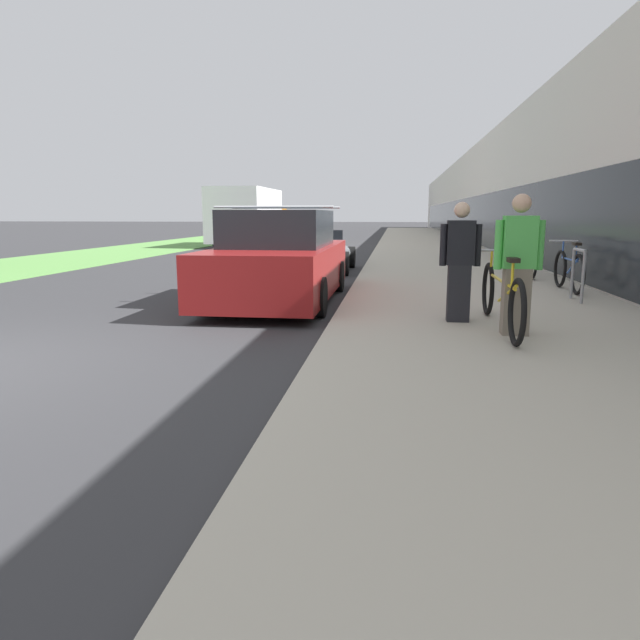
{
  "coord_description": "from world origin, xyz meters",
  "views": [
    {
      "loc": [
        4.55,
        -4.68,
        1.5
      ],
      "look_at": [
        2.2,
        13.17,
        -1.84
      ],
      "focal_mm": 32.0,
      "sensor_mm": 36.0,
      "label": 1
    }
  ],
  "objects_px": {
    "bike_rack_hoop": "(578,269)",
    "parked_sedan_curbside": "(280,261)",
    "vintage_roadster_curbside": "(320,253)",
    "cruiser_bike_nearest": "(569,270)",
    "person_rider": "(518,265)",
    "moving_truck": "(249,217)",
    "tandem_bicycle": "(501,297)",
    "cruiser_bike_middle": "(527,260)",
    "person_bystander": "(460,262)"
  },
  "relations": [
    {
      "from": "bike_rack_hoop",
      "to": "parked_sedan_curbside",
      "type": "xyz_separation_m",
      "value": [
        -4.89,
        0.09,
        0.08
      ]
    },
    {
      "from": "vintage_roadster_curbside",
      "to": "cruiser_bike_nearest",
      "type": "bearing_deg",
      "value": -40.14
    },
    {
      "from": "cruiser_bike_nearest",
      "to": "vintage_roadster_curbside",
      "type": "relative_size",
      "value": 0.47
    },
    {
      "from": "person_rider",
      "to": "cruiser_bike_nearest",
      "type": "relative_size",
      "value": 0.89
    },
    {
      "from": "person_rider",
      "to": "moving_truck",
      "type": "height_order",
      "value": "moving_truck"
    },
    {
      "from": "tandem_bicycle",
      "to": "cruiser_bike_middle",
      "type": "distance_m",
      "value": 6.35
    },
    {
      "from": "bike_rack_hoop",
      "to": "cruiser_bike_nearest",
      "type": "distance_m",
      "value": 1.29
    },
    {
      "from": "person_bystander",
      "to": "vintage_roadster_curbside",
      "type": "xyz_separation_m",
      "value": [
        -2.83,
        7.68,
        -0.42
      ]
    },
    {
      "from": "cruiser_bike_nearest",
      "to": "moving_truck",
      "type": "xyz_separation_m",
      "value": [
        -10.15,
        16.29,
        0.86
      ]
    },
    {
      "from": "tandem_bicycle",
      "to": "vintage_roadster_curbside",
      "type": "bearing_deg",
      "value": 112.05
    },
    {
      "from": "tandem_bicycle",
      "to": "cruiser_bike_nearest",
      "type": "bearing_deg",
      "value": 63.81
    },
    {
      "from": "person_rider",
      "to": "parked_sedan_curbside",
      "type": "relative_size",
      "value": 0.33
    },
    {
      "from": "parked_sedan_curbside",
      "to": "vintage_roadster_curbside",
      "type": "bearing_deg",
      "value": 90.3
    },
    {
      "from": "bike_rack_hoop",
      "to": "moving_truck",
      "type": "height_order",
      "value": "moving_truck"
    },
    {
      "from": "tandem_bicycle",
      "to": "cruiser_bike_nearest",
      "type": "distance_m",
      "value": 4.21
    },
    {
      "from": "bike_rack_hoop",
      "to": "vintage_roadster_curbside",
      "type": "xyz_separation_m",
      "value": [
        -4.92,
        5.6,
        -0.17
      ]
    },
    {
      "from": "cruiser_bike_nearest",
      "to": "parked_sedan_curbside",
      "type": "xyz_separation_m",
      "value": [
        -5.11,
        -1.17,
        0.21
      ]
    },
    {
      "from": "moving_truck",
      "to": "bike_rack_hoop",
      "type": "bearing_deg",
      "value": -60.52
    },
    {
      "from": "moving_truck",
      "to": "person_bystander",
      "type": "bearing_deg",
      "value": -68.25
    },
    {
      "from": "cruiser_bike_nearest",
      "to": "moving_truck",
      "type": "height_order",
      "value": "moving_truck"
    },
    {
      "from": "person_rider",
      "to": "person_bystander",
      "type": "bearing_deg",
      "value": 126.24
    },
    {
      "from": "parked_sedan_curbside",
      "to": "cruiser_bike_middle",
      "type": "bearing_deg",
      "value": 35.81
    },
    {
      "from": "person_bystander",
      "to": "cruiser_bike_middle",
      "type": "relative_size",
      "value": 0.87
    },
    {
      "from": "cruiser_bike_nearest",
      "to": "vintage_roadster_curbside",
      "type": "xyz_separation_m",
      "value": [
        -5.14,
        4.34,
        -0.03
      ]
    },
    {
      "from": "cruiser_bike_nearest",
      "to": "cruiser_bike_middle",
      "type": "relative_size",
      "value": 1.02
    },
    {
      "from": "cruiser_bike_nearest",
      "to": "tandem_bicycle",
      "type": "bearing_deg",
      "value": -116.19
    },
    {
      "from": "person_bystander",
      "to": "parked_sedan_curbside",
      "type": "height_order",
      "value": "person_bystander"
    },
    {
      "from": "cruiser_bike_nearest",
      "to": "moving_truck",
      "type": "distance_m",
      "value": 19.21
    },
    {
      "from": "cruiser_bike_middle",
      "to": "moving_truck",
      "type": "relative_size",
      "value": 0.25
    },
    {
      "from": "person_bystander",
      "to": "bike_rack_hoop",
      "type": "height_order",
      "value": "person_bystander"
    },
    {
      "from": "tandem_bicycle",
      "to": "bike_rack_hoop",
      "type": "bearing_deg",
      "value": 56.92
    },
    {
      "from": "cruiser_bike_middle",
      "to": "bike_rack_hoop",
      "type": "bearing_deg",
      "value": -90.06
    },
    {
      "from": "tandem_bicycle",
      "to": "bike_rack_hoop",
      "type": "height_order",
      "value": "tandem_bicycle"
    },
    {
      "from": "person_bystander",
      "to": "bike_rack_hoop",
      "type": "xyz_separation_m",
      "value": [
        2.09,
        2.07,
        -0.26
      ]
    },
    {
      "from": "person_rider",
      "to": "parked_sedan_curbside",
      "type": "bearing_deg",
      "value": 138.84
    },
    {
      "from": "cruiser_bike_middle",
      "to": "moving_truck",
      "type": "xyz_separation_m",
      "value": [
        -9.93,
        13.93,
        0.86
      ]
    },
    {
      "from": "person_bystander",
      "to": "person_rider",
      "type": "bearing_deg",
      "value": -53.76
    },
    {
      "from": "person_rider",
      "to": "bike_rack_hoop",
      "type": "relative_size",
      "value": 1.9
    },
    {
      "from": "cruiser_bike_middle",
      "to": "parked_sedan_curbside",
      "type": "xyz_separation_m",
      "value": [
        -4.89,
        -3.53,
        0.21
      ]
    },
    {
      "from": "bike_rack_hoop",
      "to": "moving_truck",
      "type": "bearing_deg",
      "value": 119.48
    },
    {
      "from": "bike_rack_hoop",
      "to": "cruiser_bike_nearest",
      "type": "height_order",
      "value": "cruiser_bike_nearest"
    },
    {
      "from": "person_rider",
      "to": "vintage_roadster_curbside",
      "type": "distance_m",
      "value": 9.11
    },
    {
      "from": "cruiser_bike_middle",
      "to": "vintage_roadster_curbside",
      "type": "distance_m",
      "value": 5.31
    },
    {
      "from": "parked_sedan_curbside",
      "to": "vintage_roadster_curbside",
      "type": "distance_m",
      "value": 5.51
    },
    {
      "from": "moving_truck",
      "to": "person_rider",
      "type": "bearing_deg",
      "value": -67.63
    },
    {
      "from": "parked_sedan_curbside",
      "to": "vintage_roadster_curbside",
      "type": "xyz_separation_m",
      "value": [
        -0.03,
        5.51,
        -0.25
      ]
    },
    {
      "from": "parked_sedan_curbside",
      "to": "person_rider",
      "type": "bearing_deg",
      "value": -41.16
    },
    {
      "from": "person_bystander",
      "to": "parked_sedan_curbside",
      "type": "distance_m",
      "value": 3.54
    },
    {
      "from": "person_bystander",
      "to": "moving_truck",
      "type": "height_order",
      "value": "moving_truck"
    },
    {
      "from": "cruiser_bike_middle",
      "to": "moving_truck",
      "type": "distance_m",
      "value": 17.13
    }
  ]
}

